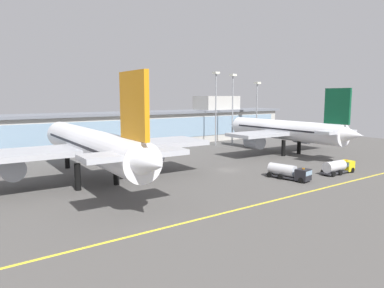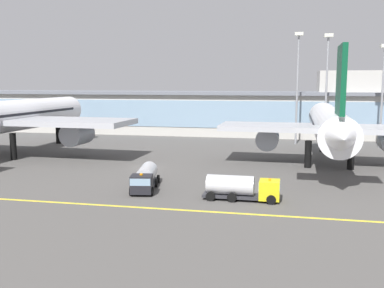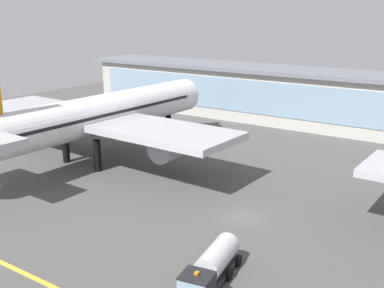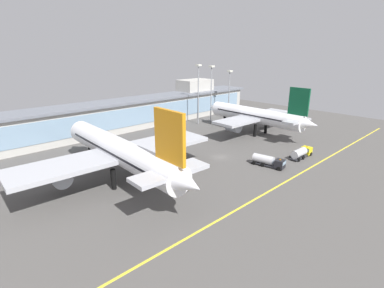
{
  "view_description": "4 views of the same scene",
  "coord_description": "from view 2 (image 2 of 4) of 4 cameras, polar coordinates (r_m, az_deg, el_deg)",
  "views": [
    {
      "loc": [
        -52.5,
        -59.2,
        16.52
      ],
      "look_at": [
        -3.87,
        8.39,
        5.37
      ],
      "focal_mm": 33.42,
      "sensor_mm": 36.0,
      "label": 1
    },
    {
      "loc": [
        21.63,
        -67.24,
        13.83
      ],
      "look_at": [
        6.5,
        4.62,
        3.48
      ],
      "focal_mm": 41.19,
      "sensor_mm": 36.0,
      "label": 2
    },
    {
      "loc": [
        23.34,
        -44.96,
        23.12
      ],
      "look_at": [
        -9.08,
        2.78,
        6.72
      ],
      "focal_mm": 44.2,
      "sensor_mm": 36.0,
      "label": 3
    },
    {
      "loc": [
        -60.96,
        -52.61,
        29.65
      ],
      "look_at": [
        -6.21,
        5.32,
        4.16
      ],
      "focal_mm": 27.26,
      "sensor_mm": 36.0,
      "label": 4
    }
  ],
  "objects": [
    {
      "name": "terminal_building",
      "position": [
        116.98,
        2.19,
        4.26
      ],
      "size": [
        128.89,
        14.0,
        16.61
      ],
      "color": "beige",
      "rests_on": "ground"
    },
    {
      "name": "fuel_tanker_truck",
      "position": [
        57.54,
        -6.11,
        -4.39
      ],
      "size": [
        4.25,
        9.33,
        2.9
      ],
      "rotation": [
        0.0,
        0.0,
        4.88
      ],
      "color": "black",
      "rests_on": "ground"
    },
    {
      "name": "apron_light_mast_east",
      "position": [
        99.76,
        17.08,
        8.72
      ],
      "size": [
        1.8,
        1.8,
        23.97
      ],
      "color": "gray",
      "rests_on": "ground"
    },
    {
      "name": "baggage_tug_near",
      "position": [
        52.47,
        6.76,
        -5.62
      ],
      "size": [
        9.07,
        2.99,
        2.9
      ],
      "rotation": [
        0.0,
        0.0,
        6.27
      ],
      "color": "black",
      "rests_on": "ground"
    },
    {
      "name": "apron_light_mast_west",
      "position": [
        100.87,
        23.51,
        7.64
      ],
      "size": [
        1.8,
        1.8,
        21.57
      ],
      "color": "gray",
      "rests_on": "ground"
    },
    {
      "name": "airliner_near_left",
      "position": [
        89.17,
        -22.93,
        3.19
      ],
      "size": [
        48.27,
        55.77,
        20.0
      ],
      "rotation": [
        0.0,
        0.0,
        1.53
      ],
      "color": "black",
      "rests_on": "ground"
    },
    {
      "name": "taxiway_centreline_stripe",
      "position": [
        52.02,
        -13.28,
        -7.61
      ],
      "size": [
        144.0,
        0.5,
        0.01
      ],
      "primitive_type": "cube",
      "color": "yellow",
      "rests_on": "ground"
    },
    {
      "name": "apron_light_mast_centre",
      "position": [
        101.02,
        13.53,
        9.02
      ],
      "size": [
        1.8,
        1.8,
        24.57
      ],
      "color": "gray",
      "rests_on": "ground"
    },
    {
      "name": "ground_plane",
      "position": [
        71.98,
        -5.84,
        -3.1
      ],
      "size": [
        180.0,
        180.0,
        0.0
      ],
      "primitive_type": "plane",
      "color": "#514F4C"
    },
    {
      "name": "airliner_near_right",
      "position": [
        76.36,
        17.35,
        2.35
      ],
      "size": [
        36.37,
        47.62,
        18.5
      ],
      "rotation": [
        0.0,
        0.0,
        1.55
      ],
      "color": "black",
      "rests_on": "ground"
    }
  ]
}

